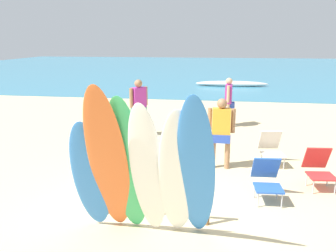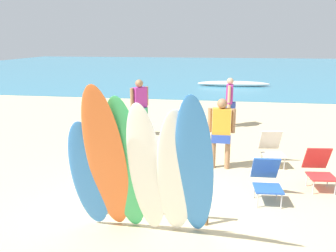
# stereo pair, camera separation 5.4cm
# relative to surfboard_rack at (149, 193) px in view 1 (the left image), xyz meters

# --- Properties ---
(ground) EXTENTS (60.00, 60.00, 0.00)m
(ground) POSITION_rel_surfboard_rack_xyz_m (0.00, 14.00, -0.50)
(ground) COLOR #D3BC8C
(ocean_water) EXTENTS (60.00, 40.00, 0.02)m
(ocean_water) POSITION_rel_surfboard_rack_xyz_m (0.00, 31.48, -0.49)
(ocean_water) COLOR teal
(ocean_water) RESTS_ON ground
(surfboard_rack) EXTENTS (2.04, 0.07, 0.67)m
(surfboard_rack) POSITION_rel_surfboard_rack_xyz_m (0.00, 0.00, 0.00)
(surfboard_rack) COLOR brown
(surfboard_rack) RESTS_ON ground
(surfboard_blue_0) EXTENTS (0.61, 0.81, 1.91)m
(surfboard_blue_0) POSITION_rel_surfboard_rack_xyz_m (-0.76, -0.55, 0.45)
(surfboard_blue_0) COLOR #337AD1
(surfboard_blue_0) RESTS_ON ground
(surfboard_orange_1) EXTENTS (0.60, 1.09, 2.44)m
(surfboard_orange_1) POSITION_rel_surfboard_rack_xyz_m (-0.44, -0.67, 0.72)
(surfboard_orange_1) COLOR orange
(surfboard_orange_1) RESTS_ON ground
(surfboard_green_2) EXTENTS (0.55, 0.86, 2.27)m
(surfboard_green_2) POSITION_rel_surfboard_rack_xyz_m (-0.19, -0.59, 0.64)
(surfboard_green_2) COLOR #38B266
(surfboard_green_2) RESTS_ON ground
(surfboard_white_3) EXTENTS (0.55, 0.89, 2.20)m
(surfboard_white_3) POSITION_rel_surfboard_rack_xyz_m (0.12, -0.62, 0.60)
(surfboard_white_3) COLOR white
(surfboard_white_3) RESTS_ON ground
(surfboard_white_4) EXTENTS (0.61, 1.01, 2.15)m
(surfboard_white_4) POSITION_rel_surfboard_rack_xyz_m (0.54, -0.65, 0.58)
(surfboard_white_4) COLOR white
(surfboard_white_4) RESTS_ON ground
(surfboard_blue_5) EXTENTS (0.57, 1.15, 2.36)m
(surfboard_blue_5) POSITION_rel_surfboard_rack_xyz_m (0.80, -0.71, 0.68)
(surfboard_blue_5) COLOR #337AD1
(surfboard_blue_5) RESTS_ON ground
(beachgoer_near_rack) EXTENTS (0.63, 0.26, 1.65)m
(beachgoer_near_rack) POSITION_rel_surfboard_rack_xyz_m (1.16, 2.56, 0.45)
(beachgoer_near_rack) COLOR #9E704C
(beachgoer_near_rack) RESTS_ON ground
(beachgoer_by_water) EXTENTS (0.47, 0.53, 1.76)m
(beachgoer_by_water) POSITION_rel_surfboard_rack_xyz_m (-1.35, 5.00, 0.51)
(beachgoer_by_water) COLOR #9E704C
(beachgoer_by_water) RESTS_ON ground
(beachgoer_midbeach) EXTENTS (0.44, 0.63, 1.68)m
(beachgoer_midbeach) POSITION_rel_surfboard_rack_xyz_m (1.42, 6.58, 0.47)
(beachgoer_midbeach) COLOR tan
(beachgoer_midbeach) RESTS_ON ground
(beach_chair_red) EXTENTS (0.54, 0.77, 0.80)m
(beach_chair_red) POSITION_rel_surfboard_rack_xyz_m (2.02, 1.11, -0.08)
(beach_chair_red) COLOR #B7B7BC
(beach_chair_red) RESTS_ON ground
(beach_chair_blue) EXTENTS (0.56, 0.74, 0.82)m
(beach_chair_blue) POSITION_rel_surfboard_rack_xyz_m (3.14, 1.83, -0.07)
(beach_chair_blue) COLOR #B7B7BC
(beach_chair_blue) RESTS_ON ground
(beach_chair_striped) EXTENTS (0.59, 0.76, 0.82)m
(beach_chair_striped) POSITION_rel_surfboard_rack_xyz_m (2.37, 3.01, -0.07)
(beach_chair_striped) COLOR #B7B7BC
(beach_chair_striped) RESTS_ON ground
(distant_boat) EXTENTS (4.63, 0.85, 0.37)m
(distant_boat) POSITION_rel_surfboard_rack_xyz_m (1.92, 16.99, -0.33)
(distant_boat) COLOR silver
(distant_boat) RESTS_ON ground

